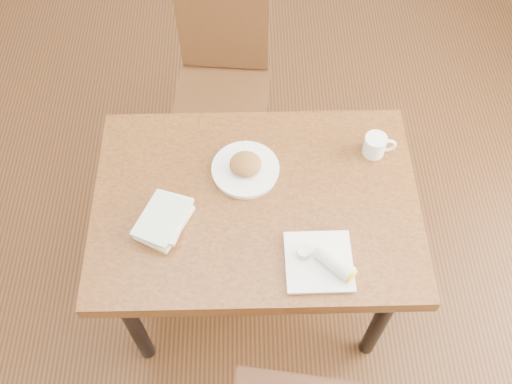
{
  "coord_description": "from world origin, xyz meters",
  "views": [
    {
      "loc": [
        -0.02,
        -1.04,
        2.44
      ],
      "look_at": [
        0.0,
        0.0,
        0.8
      ],
      "focal_mm": 40.0,
      "sensor_mm": 36.0,
      "label": 1
    }
  ],
  "objects_px": {
    "table": "(256,212)",
    "plate_burrito": "(324,262)",
    "chair_far": "(223,74)",
    "plate_scone": "(245,168)",
    "coffee_mug": "(376,145)",
    "book_stack": "(164,220)"
  },
  "relations": [
    {
      "from": "plate_scone",
      "to": "plate_burrito",
      "type": "bearing_deg",
      "value": -56.48
    },
    {
      "from": "coffee_mug",
      "to": "book_stack",
      "type": "relative_size",
      "value": 0.52
    },
    {
      "from": "chair_far",
      "to": "plate_burrito",
      "type": "distance_m",
      "value": 1.13
    },
    {
      "from": "chair_far",
      "to": "book_stack",
      "type": "distance_m",
      "value": 0.93
    },
    {
      "from": "plate_scone",
      "to": "book_stack",
      "type": "xyz_separation_m",
      "value": [
        -0.28,
        -0.21,
        0.0
      ]
    },
    {
      "from": "table",
      "to": "plate_burrito",
      "type": "distance_m",
      "value": 0.35
    },
    {
      "from": "chair_far",
      "to": "book_stack",
      "type": "xyz_separation_m",
      "value": [
        -0.18,
        -0.88,
        0.23
      ]
    },
    {
      "from": "table",
      "to": "chair_far",
      "type": "height_order",
      "value": "chair_far"
    },
    {
      "from": "chair_far",
      "to": "plate_scone",
      "type": "relative_size",
      "value": 3.92
    },
    {
      "from": "table",
      "to": "plate_scone",
      "type": "distance_m",
      "value": 0.17
    },
    {
      "from": "table",
      "to": "chair_far",
      "type": "bearing_deg",
      "value": 99.58
    },
    {
      "from": "plate_scone",
      "to": "plate_burrito",
      "type": "relative_size",
      "value": 1.08
    },
    {
      "from": "plate_scone",
      "to": "coffee_mug",
      "type": "height_order",
      "value": "coffee_mug"
    },
    {
      "from": "plate_scone",
      "to": "coffee_mug",
      "type": "distance_m",
      "value": 0.48
    },
    {
      "from": "chair_far",
      "to": "plate_scone",
      "type": "height_order",
      "value": "chair_far"
    },
    {
      "from": "coffee_mug",
      "to": "table",
      "type": "bearing_deg",
      "value": -155.73
    },
    {
      "from": "chair_far",
      "to": "plate_scone",
      "type": "bearing_deg",
      "value": -81.64
    },
    {
      "from": "table",
      "to": "plate_burrito",
      "type": "height_order",
      "value": "plate_burrito"
    },
    {
      "from": "coffee_mug",
      "to": "plate_burrito",
      "type": "xyz_separation_m",
      "value": [
        -0.23,
        -0.45,
        -0.02
      ]
    },
    {
      "from": "chair_far",
      "to": "coffee_mug",
      "type": "distance_m",
      "value": 0.86
    },
    {
      "from": "table",
      "to": "plate_burrito",
      "type": "bearing_deg",
      "value": -49.99
    },
    {
      "from": "plate_scone",
      "to": "book_stack",
      "type": "height_order",
      "value": "plate_scone"
    }
  ]
}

